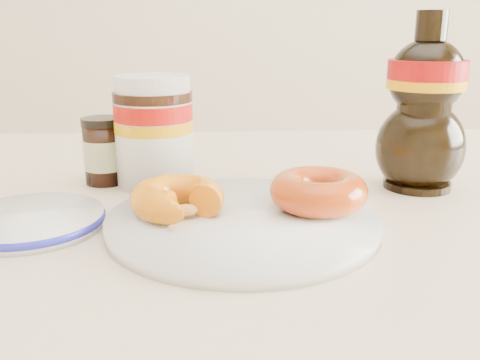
{
  "coord_description": "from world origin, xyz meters",
  "views": [
    {
      "loc": [
        -0.07,
        -0.45,
        0.94
      ],
      "look_at": [
        -0.05,
        0.1,
        0.79
      ],
      "focal_mm": 40.0,
      "sensor_mm": 36.0,
      "label": 1
    }
  ],
  "objects_px": {
    "dining_table": "(280,279)",
    "plate": "(243,221)",
    "dark_jar": "(104,151)",
    "blue_rim_saucer": "(30,220)",
    "syrup_bottle": "(424,103)",
    "nutella_jar": "(154,127)",
    "donut_whole": "(318,191)",
    "donut_bitten": "(177,198)"
  },
  "relations": [
    {
      "from": "plate",
      "to": "dark_jar",
      "type": "height_order",
      "value": "dark_jar"
    },
    {
      "from": "dark_jar",
      "to": "donut_bitten",
      "type": "bearing_deg",
      "value": -57.85
    },
    {
      "from": "dining_table",
      "to": "blue_rim_saucer",
      "type": "xyz_separation_m",
      "value": [
        -0.26,
        -0.04,
        0.09
      ]
    },
    {
      "from": "dark_jar",
      "to": "dining_table",
      "type": "bearing_deg",
      "value": -29.02
    },
    {
      "from": "donut_whole",
      "to": "dark_jar",
      "type": "bearing_deg",
      "value": 148.62
    },
    {
      "from": "donut_bitten",
      "to": "dining_table",
      "type": "bearing_deg",
      "value": 42.1
    },
    {
      "from": "donut_whole",
      "to": "donut_bitten",
      "type": "bearing_deg",
      "value": -175.11
    },
    {
      "from": "dark_jar",
      "to": "blue_rim_saucer",
      "type": "distance_m",
      "value": 0.17
    },
    {
      "from": "plate",
      "to": "donut_bitten",
      "type": "bearing_deg",
      "value": 173.15
    },
    {
      "from": "donut_bitten",
      "to": "syrup_bottle",
      "type": "bearing_deg",
      "value": 42.75
    },
    {
      "from": "donut_whole",
      "to": "nutella_jar",
      "type": "relative_size",
      "value": 0.73
    },
    {
      "from": "donut_bitten",
      "to": "donut_whole",
      "type": "xyz_separation_m",
      "value": [
        0.14,
        0.01,
        0.0
      ]
    },
    {
      "from": "syrup_bottle",
      "to": "blue_rim_saucer",
      "type": "xyz_separation_m",
      "value": [
        -0.43,
        -0.12,
        -0.1
      ]
    },
    {
      "from": "dining_table",
      "to": "plate",
      "type": "bearing_deg",
      "value": -131.41
    },
    {
      "from": "blue_rim_saucer",
      "to": "dining_table",
      "type": "bearing_deg",
      "value": 8.99
    },
    {
      "from": "donut_bitten",
      "to": "dark_jar",
      "type": "relative_size",
      "value": 1.11
    },
    {
      "from": "donut_bitten",
      "to": "nutella_jar",
      "type": "relative_size",
      "value": 0.68
    },
    {
      "from": "dining_table",
      "to": "syrup_bottle",
      "type": "bearing_deg",
      "value": 22.9
    },
    {
      "from": "plate",
      "to": "syrup_bottle",
      "type": "height_order",
      "value": "syrup_bottle"
    },
    {
      "from": "plate",
      "to": "donut_whole",
      "type": "distance_m",
      "value": 0.08
    },
    {
      "from": "nutella_jar",
      "to": "donut_whole",
      "type": "bearing_deg",
      "value": -37.53
    },
    {
      "from": "donut_whole",
      "to": "blue_rim_saucer",
      "type": "relative_size",
      "value": 0.68
    },
    {
      "from": "dining_table",
      "to": "nutella_jar",
      "type": "xyz_separation_m",
      "value": [
        -0.15,
        0.11,
        0.16
      ]
    },
    {
      "from": "plate",
      "to": "nutella_jar",
      "type": "distance_m",
      "value": 0.2
    },
    {
      "from": "nutella_jar",
      "to": "plate",
      "type": "bearing_deg",
      "value": -57.46
    },
    {
      "from": "dark_jar",
      "to": "nutella_jar",
      "type": "bearing_deg",
      "value": -9.81
    },
    {
      "from": "donut_bitten",
      "to": "syrup_bottle",
      "type": "relative_size",
      "value": 0.44
    },
    {
      "from": "dining_table",
      "to": "dark_jar",
      "type": "xyz_separation_m",
      "value": [
        -0.21,
        0.12,
        0.12
      ]
    },
    {
      "from": "nutella_jar",
      "to": "dark_jar",
      "type": "bearing_deg",
      "value": 170.19
    },
    {
      "from": "dining_table",
      "to": "blue_rim_saucer",
      "type": "relative_size",
      "value": 9.58
    },
    {
      "from": "syrup_bottle",
      "to": "dark_jar",
      "type": "xyz_separation_m",
      "value": [
        -0.39,
        0.04,
        -0.06
      ]
    },
    {
      "from": "dining_table",
      "to": "plate",
      "type": "distance_m",
      "value": 0.11
    },
    {
      "from": "plate",
      "to": "blue_rim_saucer",
      "type": "relative_size",
      "value": 1.83
    },
    {
      "from": "plate",
      "to": "nutella_jar",
      "type": "relative_size",
      "value": 1.97
    },
    {
      "from": "plate",
      "to": "blue_rim_saucer",
      "type": "height_order",
      "value": "blue_rim_saucer"
    },
    {
      "from": "plate",
      "to": "dark_jar",
      "type": "relative_size",
      "value": 3.21
    },
    {
      "from": "syrup_bottle",
      "to": "dark_jar",
      "type": "height_order",
      "value": "syrup_bottle"
    },
    {
      "from": "dark_jar",
      "to": "donut_whole",
      "type": "bearing_deg",
      "value": -31.38
    },
    {
      "from": "donut_whole",
      "to": "dark_jar",
      "type": "distance_m",
      "value": 0.29
    },
    {
      "from": "syrup_bottle",
      "to": "nutella_jar",
      "type": "bearing_deg",
      "value": 174.58
    },
    {
      "from": "nutella_jar",
      "to": "syrup_bottle",
      "type": "xyz_separation_m",
      "value": [
        0.32,
        -0.03,
        0.03
      ]
    },
    {
      "from": "nutella_jar",
      "to": "dark_jar",
      "type": "distance_m",
      "value": 0.07
    }
  ]
}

